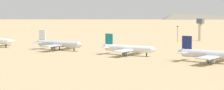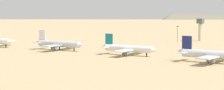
{
  "view_description": "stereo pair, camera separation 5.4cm",
  "coord_description": "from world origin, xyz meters",
  "px_view_note": "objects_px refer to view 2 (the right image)",
  "views": [
    {
      "loc": [
        145.52,
        -211.52,
        30.52
      ],
      "look_at": [
        -11.58,
        18.63,
        6.0
      ],
      "focal_mm": 71.81,
      "sensor_mm": 36.0,
      "label": 1
    },
    {
      "loc": [
        145.56,
        -211.49,
        30.52
      ],
      "look_at": [
        -11.58,
        18.63,
        6.0
      ],
      "focal_mm": 71.81,
      "sensor_mm": 36.0,
      "label": 2
    }
  ],
  "objects_px": {
    "parked_jet_teal_4": "(128,48)",
    "light_pole_west": "(178,33)",
    "parked_jet_navy_5": "(212,54)",
    "parked_jet_white_3": "(58,44)",
    "control_tower": "(200,27)"
  },
  "relations": [
    {
      "from": "parked_jet_teal_4",
      "to": "light_pole_west",
      "type": "bearing_deg",
      "value": 97.93
    },
    {
      "from": "parked_jet_navy_5",
      "to": "light_pole_west",
      "type": "xyz_separation_m",
      "value": [
        -77.62,
        117.03,
        3.29
      ]
    },
    {
      "from": "parked_jet_white_3",
      "to": "control_tower",
      "type": "bearing_deg",
      "value": 67.62
    },
    {
      "from": "parked_jet_white_3",
      "to": "parked_jet_teal_4",
      "type": "xyz_separation_m",
      "value": [
        56.74,
        -0.06,
        -0.16
      ]
    },
    {
      "from": "parked_jet_teal_4",
      "to": "light_pole_west",
      "type": "distance_m",
      "value": 112.9
    },
    {
      "from": "parked_jet_white_3",
      "to": "parked_jet_teal_4",
      "type": "bearing_deg",
      "value": -2.63
    },
    {
      "from": "parked_jet_white_3",
      "to": "parked_jet_teal_4",
      "type": "distance_m",
      "value": 56.74
    },
    {
      "from": "parked_jet_white_3",
      "to": "control_tower",
      "type": "distance_m",
      "value": 140.48
    },
    {
      "from": "parked_jet_teal_4",
      "to": "control_tower",
      "type": "xyz_separation_m",
      "value": [
        -9.18,
        132.04,
        7.44
      ]
    },
    {
      "from": "control_tower",
      "to": "parked_jet_teal_4",
      "type": "bearing_deg",
      "value": -86.02
    },
    {
      "from": "parked_jet_teal_4",
      "to": "parked_jet_navy_5",
      "type": "bearing_deg",
      "value": -8.69
    },
    {
      "from": "parked_jet_white_3",
      "to": "parked_jet_teal_4",
      "type": "relative_size",
      "value": 1.04
    },
    {
      "from": "parked_jet_teal_4",
      "to": "control_tower",
      "type": "relative_size",
      "value": 2.02
    },
    {
      "from": "parked_jet_white_3",
      "to": "light_pole_west",
      "type": "distance_m",
      "value": 116.67
    },
    {
      "from": "control_tower",
      "to": "light_pole_west",
      "type": "bearing_deg",
      "value": -118.49
    }
  ]
}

